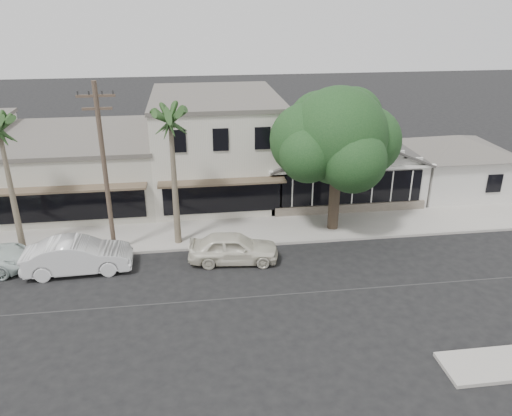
{
  "coord_description": "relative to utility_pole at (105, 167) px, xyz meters",
  "views": [
    {
      "loc": [
        -4.73,
        -19.11,
        12.55
      ],
      "look_at": [
        -1.31,
        6.0,
        1.82
      ],
      "focal_mm": 35.0,
      "sensor_mm": 36.0,
      "label": 1
    }
  ],
  "objects": [
    {
      "name": "row_building_near",
      "position": [
        6.0,
        8.3,
        -1.54
      ],
      "size": [
        8.0,
        10.0,
        6.5
      ],
      "primitive_type": "cube",
      "color": "beige",
      "rests_on": "ground"
    },
    {
      "name": "ground",
      "position": [
        9.0,
        -5.2,
        -4.79
      ],
      "size": [
        140.0,
        140.0,
        0.0
      ],
      "primitive_type": "plane",
      "color": "black",
      "rests_on": "ground"
    },
    {
      "name": "side_cottage",
      "position": [
        22.2,
        6.3,
        -3.29
      ],
      "size": [
        6.0,
        6.0,
        3.0
      ],
      "primitive_type": "cube",
      "color": "beige",
      "rests_on": "ground"
    },
    {
      "name": "utility_pole",
      "position": [
        0.0,
        0.0,
        0.0
      ],
      "size": [
        1.8,
        0.24,
        9.0
      ],
      "color": "brown",
      "rests_on": "ground"
    },
    {
      "name": "shade_tree",
      "position": [
        12.19,
        1.46,
        0.68
      ],
      "size": [
        7.49,
        6.77,
        8.31
      ],
      "rotation": [
        0.0,
        0.0,
        -0.17
      ],
      "color": "#423528",
      "rests_on": "ground"
    },
    {
      "name": "palm_east",
      "position": [
        3.35,
        0.55,
        2.15
      ],
      "size": [
        2.93,
        2.93,
        8.11
      ],
      "color": "#726651",
      "rests_on": "ground"
    },
    {
      "name": "car_1",
      "position": [
        -1.49,
        -1.72,
        -3.94
      ],
      "size": [
        5.24,
        2.03,
        1.7
      ],
      "primitive_type": "imported",
      "rotation": [
        0.0,
        0.0,
        1.62
      ],
      "color": "white",
      "rests_on": "ground"
    },
    {
      "name": "corner_shop",
      "position": [
        14.0,
        7.27,
        -2.17
      ],
      "size": [
        10.4,
        8.6,
        5.1
      ],
      "color": "beige",
      "rests_on": "ground"
    },
    {
      "name": "car_0",
      "position": [
        6.18,
        -1.76,
        -4.01
      ],
      "size": [
        4.73,
        2.3,
        1.56
      ],
      "primitive_type": "imported",
      "rotation": [
        0.0,
        0.0,
        1.47
      ],
      "color": "silver",
      "rests_on": "ground"
    },
    {
      "name": "row_building_midnear",
      "position": [
        -3.0,
        8.3,
        -2.69
      ],
      "size": [
        10.0,
        10.0,
        4.2
      ],
      "primitive_type": "cube",
      "color": "beige",
      "rests_on": "ground"
    },
    {
      "name": "sidewalk_north",
      "position": [
        1.0,
        1.55,
        -4.71
      ],
      "size": [
        90.0,
        3.5,
        0.15
      ],
      "primitive_type": "cube",
      "color": "#9E9991",
      "rests_on": "ground"
    }
  ]
}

